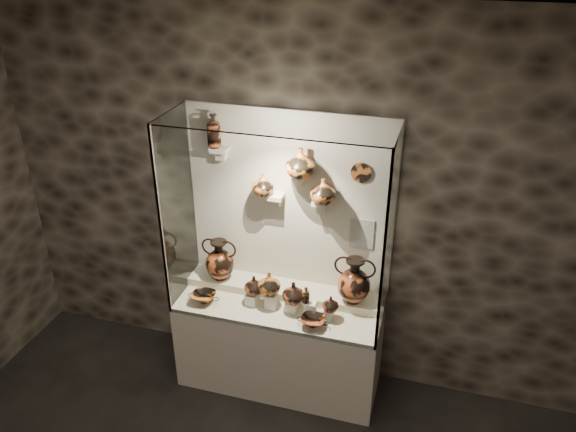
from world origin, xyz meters
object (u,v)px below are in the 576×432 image
at_px(jug_c, 293,293).
at_px(lekythos_tall, 214,129).
at_px(amphora_right, 354,280).
at_px(jug_a, 254,285).
at_px(ovoid_vase_b, 300,163).
at_px(amphora_left, 220,260).
at_px(kylix_left, 204,297).
at_px(jug_b, 269,283).
at_px(ovoid_vase_a, 263,185).
at_px(jug_e, 331,304).
at_px(kylix_right, 313,321).
at_px(ovoid_vase_c, 323,191).
at_px(lekythos_small, 306,294).

distance_m(jug_c, lekythos_tall, 1.43).
bearing_deg(lekythos_tall, amphora_right, 14.10).
relative_size(jug_a, ovoid_vase_b, 0.69).
bearing_deg(amphora_left, kylix_left, -118.76).
bearing_deg(jug_b, lekythos_tall, 133.39).
xyz_separation_m(jug_b, ovoid_vase_b, (0.19, 0.22, 0.98)).
bearing_deg(amphora_left, ovoid_vase_a, -11.18).
bearing_deg(ovoid_vase_b, lekythos_tall, -170.62).
height_order(jug_a, kylix_left, jug_a).
height_order(jug_e, lekythos_tall, lekythos_tall).
distance_m(kylix_left, kylix_right, 0.95).
height_order(jug_c, kylix_left, jug_c).
xyz_separation_m(kylix_right, ovoid_vase_a, (-0.52, 0.39, 0.93)).
height_order(kylix_left, ovoid_vase_a, ovoid_vase_a).
height_order(jug_c, ovoid_vase_a, ovoid_vase_a).
bearing_deg(lekythos_tall, ovoid_vase_a, 15.05).
distance_m(amphora_right, kylix_right, 0.46).
bearing_deg(jug_b, kylix_right, -39.06).
distance_m(ovoid_vase_a, ovoid_vase_c, 0.49).
distance_m(jug_b, ovoid_vase_b, 1.02).
bearing_deg(jug_e, ovoid_vase_c, 121.37).
relative_size(lekythos_tall, ovoid_vase_a, 1.65).
bearing_deg(ovoid_vase_c, lekythos_tall, 162.28).
bearing_deg(jug_b, ovoid_vase_c, 13.25).
bearing_deg(lekythos_tall, jug_a, -15.66).
relative_size(ovoid_vase_a, ovoid_vase_b, 0.76).
bearing_deg(jug_c, ovoid_vase_b, 84.98).
height_order(amphora_left, ovoid_vase_a, ovoid_vase_a).
bearing_deg(kylix_left, jug_e, 3.63).
relative_size(amphora_right, kylix_right, 1.63).
distance_m(kylix_left, ovoid_vase_c, 1.35).
bearing_deg(kylix_right, jug_c, 133.63).
xyz_separation_m(kylix_right, ovoid_vase_b, (-0.21, 0.36, 1.16)).
distance_m(jug_e, kylix_right, 0.19).
distance_m(jug_a, jug_e, 0.65).
relative_size(jug_a, ovoid_vase_a, 0.91).
height_order(lekythos_tall, ovoid_vase_b, lekythos_tall).
relative_size(amphora_left, jug_c, 1.97).
height_order(lekythos_tall, ovoid_vase_c, lekythos_tall).
xyz_separation_m(amphora_left, jug_b, (0.50, -0.18, -0.03)).
bearing_deg(lekythos_tall, lekythos_small, -0.62).
xyz_separation_m(amphora_right, lekythos_small, (-0.34, -0.20, -0.07)).
bearing_deg(lekythos_small, jug_e, 24.39).
relative_size(jug_a, ovoid_vase_c, 0.80).
distance_m(jug_a, ovoid_vase_a, 0.83).
bearing_deg(ovoid_vase_c, kylix_right, -99.93).
distance_m(amphora_left, lekythos_tall, 1.13).
xyz_separation_m(amphora_left, jug_e, (1.02, -0.21, -0.11)).
bearing_deg(ovoid_vase_a, jug_a, -117.15).
relative_size(amphora_left, ovoid_vase_c, 1.80).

